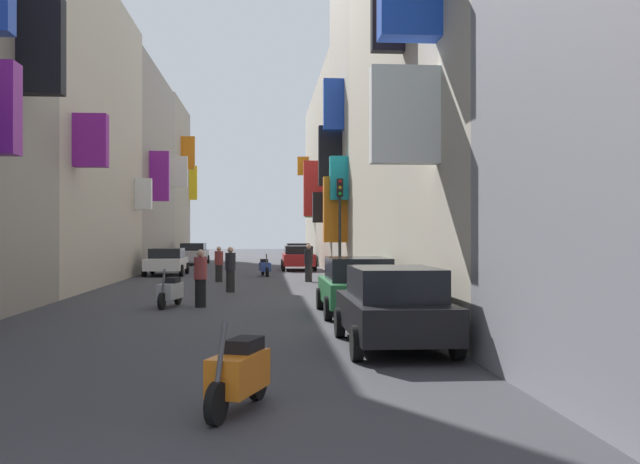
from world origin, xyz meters
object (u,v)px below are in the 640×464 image
at_px(parked_car_grey, 298,253).
at_px(pedestrian_near_left, 201,278).
at_px(scooter_orange, 239,373).
at_px(pedestrian_near_right, 219,264).
at_px(parked_car_silver, 193,253).
at_px(scooter_silver, 170,291).
at_px(parked_car_white, 167,261).
at_px(scooter_blue, 265,267).
at_px(pedestrian_mid_street, 309,263).
at_px(parked_car_red, 298,257).
at_px(parked_car_green, 357,285).
at_px(traffic_light_near_corner, 340,213).
at_px(parked_car_black, 393,306).
at_px(pedestrian_crossing, 230,270).

height_order(parked_car_grey, pedestrian_near_left, pedestrian_near_left).
relative_size(scooter_orange, pedestrian_near_right, 1.08).
xyz_separation_m(parked_car_silver, scooter_silver, (2.32, -29.67, -0.32)).
height_order(parked_car_white, scooter_blue, parked_car_white).
bearing_deg(scooter_silver, pedestrian_mid_street, 66.47).
bearing_deg(parked_car_silver, parked_car_red, -51.00).
relative_size(scooter_blue, pedestrian_near_left, 1.12).
distance_m(parked_car_green, traffic_light_near_corner, 10.94).
distance_m(parked_car_grey, traffic_light_near_corner, 20.27).
xyz_separation_m(scooter_blue, scooter_orange, (-0.26, -27.66, -0.00)).
relative_size(pedestrian_mid_street, traffic_light_near_corner, 0.38).
xyz_separation_m(parked_car_grey, parked_car_green, (0.20, -30.82, 0.00)).
relative_size(pedestrian_near_left, pedestrian_mid_street, 1.00).
xyz_separation_m(scooter_silver, pedestrian_near_right, (0.69, 10.87, 0.31)).
height_order(parked_car_silver, scooter_orange, parked_car_silver).
relative_size(parked_car_grey, traffic_light_near_corner, 0.95).
height_order(parked_car_red, parked_car_black, parked_car_black).
distance_m(parked_car_grey, pedestrian_crossing, 23.53).
relative_size(parked_car_red, pedestrian_near_left, 2.63).
xyz_separation_m(pedestrian_crossing, pedestrian_mid_street, (3.18, 5.47, 0.01)).
height_order(parked_car_grey, traffic_light_near_corner, traffic_light_near_corner).
xyz_separation_m(parked_car_grey, scooter_blue, (-2.25, -13.28, -0.32)).
xyz_separation_m(parked_car_silver, pedestrian_mid_street, (6.98, -18.97, 0.05)).
relative_size(parked_car_black, parked_car_white, 1.07).
bearing_deg(parked_car_silver, parked_car_grey, -9.16).
relative_size(parked_car_black, pedestrian_near_left, 2.51).
bearing_deg(pedestrian_mid_street, parked_car_green, -87.78).
xyz_separation_m(parked_car_silver, scooter_orange, (4.77, -42.11, -0.32)).
xyz_separation_m(pedestrian_near_left, pedestrian_near_right, (-0.19, 10.98, -0.06)).
bearing_deg(pedestrian_crossing, scooter_orange, -86.85).
distance_m(parked_car_white, scooter_blue, 5.20).
relative_size(parked_car_white, pedestrian_mid_street, 2.34).
bearing_deg(scooter_blue, pedestrian_crossing, -97.05).
bearing_deg(pedestrian_mid_street, pedestrian_crossing, -120.16).
bearing_deg(pedestrian_near_left, pedestrian_near_right, 90.98).
xyz_separation_m(parked_car_white, scooter_silver, (2.35, -16.38, -0.27)).
bearing_deg(parked_car_green, pedestrian_crossing, 116.01).
height_order(scooter_blue, pedestrian_near_left, pedestrian_near_left).
relative_size(parked_car_green, pedestrian_crossing, 2.44).
relative_size(scooter_blue, traffic_light_near_corner, 0.43).
xyz_separation_m(parked_car_grey, pedestrian_mid_street, (-0.30, -17.80, 0.05)).
bearing_deg(parked_car_black, scooter_orange, -120.46).
height_order(parked_car_red, pedestrian_near_right, pedestrian_near_right).
bearing_deg(pedestrian_near_left, pedestrian_mid_street, 70.73).
relative_size(parked_car_green, parked_car_silver, 0.90).
relative_size(parked_car_grey, scooter_silver, 2.13).
height_order(parked_car_silver, pedestrian_crossing, pedestrian_crossing).
distance_m(parked_car_red, scooter_blue, 6.16).
xyz_separation_m(scooter_orange, pedestrian_crossing, (-0.97, 17.67, 0.36)).
bearing_deg(pedestrian_near_right, parked_car_red, 68.67).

